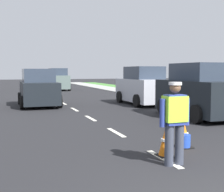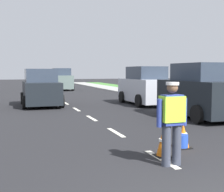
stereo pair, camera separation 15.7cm
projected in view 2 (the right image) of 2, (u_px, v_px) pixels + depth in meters
ground_plane at (52, 95)px, 23.87m from camera, size 96.00×96.00×0.00m
sidewalk_right at (221, 108)px, 15.71m from camera, size 2.40×72.00×0.14m
lane_center_line at (46, 92)px, 27.85m from camera, size 0.14×46.40×0.01m
road_worker at (173, 119)px, 6.08m from camera, size 0.76×0.39×1.67m
traffic_cone_near at (183, 136)px, 7.49m from camera, size 0.36×0.36×0.61m
traffic_cone_far at (163, 142)px, 6.75m from camera, size 0.36×0.36×0.65m
car_parked_curbside at (199, 92)px, 12.35m from camera, size 1.95×4.04×2.20m
car_parked_far at (145, 87)px, 17.35m from camera, size 2.06×4.13×2.14m
car_outgoing_far at (61, 80)px, 30.29m from camera, size 2.02×3.93×2.16m
car_oncoming_lead at (41, 89)px, 16.56m from camera, size 2.06×3.86×2.00m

